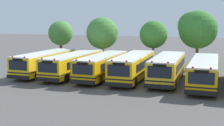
{
  "coord_description": "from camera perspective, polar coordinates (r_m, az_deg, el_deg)",
  "views": [
    {
      "loc": [
        7.73,
        -29.07,
        6.02
      ],
      "look_at": [
        -2.37,
        0.0,
        1.6
      ],
      "focal_mm": 48.32,
      "sensor_mm": 36.0,
      "label": 1
    }
  ],
  "objects": [
    {
      "name": "school_bus_0",
      "position": [
        34.37,
        -12.5,
        0.18
      ],
      "size": [
        2.62,
        10.03,
        2.57
      ],
      "rotation": [
        0.0,
        0.0,
        3.13
      ],
      "color": "yellow",
      "rests_on": "ground_plane"
    },
    {
      "name": "tree_3",
      "position": [
        39.69,
        15.62,
        6.3
      ],
      "size": [
        4.98,
        4.82,
        7.21
      ],
      "color": "#4C3823",
      "rests_on": "ground_plane"
    },
    {
      "name": "tree_2",
      "position": [
        38.02,
        7.84,
        5.32
      ],
      "size": [
        3.46,
        3.46,
        5.93
      ],
      "color": "#4C3823",
      "rests_on": "ground_plane"
    },
    {
      "name": "school_bus_1",
      "position": [
        32.92,
        -7.16,
        -0.08
      ],
      "size": [
        2.78,
        10.84,
        2.52
      ],
      "rotation": [
        0.0,
        0.0,
        3.11
      ],
      "color": "yellow",
      "rests_on": "ground_plane"
    },
    {
      "name": "school_bus_4",
      "position": [
        29.94,
        10.48,
        -0.86
      ],
      "size": [
        2.62,
        9.95,
        2.64
      ],
      "rotation": [
        0.0,
        0.0,
        3.15
      ],
      "color": "yellow",
      "rests_on": "ground_plane"
    },
    {
      "name": "school_bus_2",
      "position": [
        31.26,
        -1.75,
        -0.44
      ],
      "size": [
        2.58,
        10.05,
        2.55
      ],
      "rotation": [
        0.0,
        0.0,
        3.13
      ],
      "color": "#EAA80C",
      "rests_on": "ground_plane"
    },
    {
      "name": "tree_0",
      "position": [
        43.73,
        -9.76,
        5.52
      ],
      "size": [
        3.5,
        3.5,
        5.89
      ],
      "color": "#4C3823",
      "rests_on": "ground_plane"
    },
    {
      "name": "tree_1",
      "position": [
        39.51,
        -1.65,
        5.71
      ],
      "size": [
        4.19,
        4.17,
        6.39
      ],
      "color": "#4C3823",
      "rests_on": "ground_plane"
    },
    {
      "name": "ground_plane",
      "position": [
        30.68,
        4.18,
        -3.17
      ],
      "size": [
        160.0,
        160.0,
        0.0
      ],
      "primitive_type": "plane",
      "color": "#514F4C"
    },
    {
      "name": "school_bus_5",
      "position": [
        29.26,
        17.06,
        -1.42
      ],
      "size": [
        2.47,
        11.45,
        2.51
      ],
      "rotation": [
        0.0,
        0.0,
        3.14
      ],
      "color": "#EAA80C",
      "rests_on": "ground_plane"
    },
    {
      "name": "school_bus_3",
      "position": [
        30.51,
        4.04,
        -0.56
      ],
      "size": [
        2.63,
        10.58,
        2.65
      ],
      "rotation": [
        0.0,
        0.0,
        3.16
      ],
      "color": "yellow",
      "rests_on": "ground_plane"
    }
  ]
}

